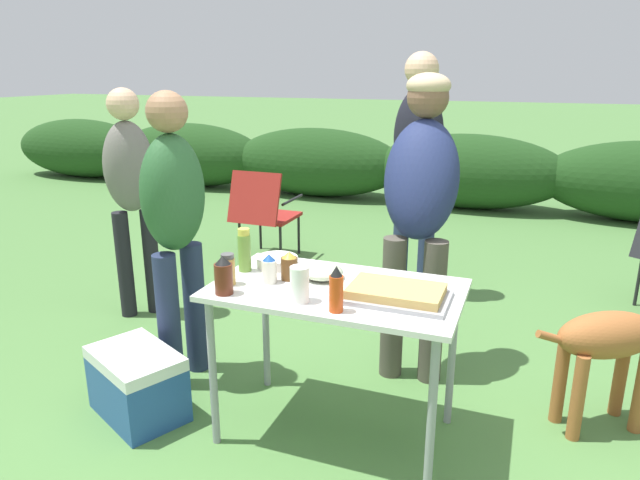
{
  "coord_description": "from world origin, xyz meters",
  "views": [
    {
      "loc": [
        0.77,
        -2.22,
        1.67
      ],
      "look_at": [
        -0.15,
        0.19,
        0.89
      ],
      "focal_mm": 32.0,
      "sensor_mm": 36.0,
      "label": 1
    }
  ],
  "objects_px": {
    "beer_bottle": "(289,266)",
    "relish_jar": "(244,250)",
    "mixing_bowl": "(323,272)",
    "food_tray": "(396,293)",
    "hot_sauce_bottle": "(336,290)",
    "folding_table": "(336,303)",
    "standing_person_in_navy_coat": "(175,216)",
    "dog": "(616,341)",
    "camp_chair_near_hedge": "(264,210)",
    "cooler_box": "(137,383)",
    "paper_cup_stack": "(300,284)",
    "standing_person_in_dark_puffer": "(130,182)",
    "spice_jar": "(228,270)",
    "plate_stack": "(277,261)",
    "mayo_bottle": "(269,269)",
    "standing_person_in_gray_fleece": "(420,195)",
    "bbq_sauce_bottle": "(224,276)",
    "standing_person_in_olive_jacket": "(418,153)"
  },
  "relations": [
    {
      "from": "mayo_bottle",
      "to": "camp_chair_near_hedge",
      "type": "height_order",
      "value": "mayo_bottle"
    },
    {
      "from": "spice_jar",
      "to": "standing_person_in_navy_coat",
      "type": "bearing_deg",
      "value": 146.56
    },
    {
      "from": "standing_person_in_navy_coat",
      "to": "camp_chair_near_hedge",
      "type": "xyz_separation_m",
      "value": [
        -0.48,
        1.98,
        -0.47
      ]
    },
    {
      "from": "beer_bottle",
      "to": "hot_sauce_bottle",
      "type": "height_order",
      "value": "hot_sauce_bottle"
    },
    {
      "from": "cooler_box",
      "to": "mayo_bottle",
      "type": "bearing_deg",
      "value": 39.37
    },
    {
      "from": "plate_stack",
      "to": "mixing_bowl",
      "type": "height_order",
      "value": "mixing_bowl"
    },
    {
      "from": "folding_table",
      "to": "spice_jar",
      "type": "relative_size",
      "value": 7.69
    },
    {
      "from": "paper_cup_stack",
      "to": "standing_person_in_dark_puffer",
      "type": "bearing_deg",
      "value": 148.12
    },
    {
      "from": "paper_cup_stack",
      "to": "dog",
      "type": "height_order",
      "value": "paper_cup_stack"
    },
    {
      "from": "relish_jar",
      "to": "standing_person_in_navy_coat",
      "type": "xyz_separation_m",
      "value": [
        -0.48,
        0.14,
        0.09
      ]
    },
    {
      "from": "paper_cup_stack",
      "to": "standing_person_in_dark_puffer",
      "type": "relative_size",
      "value": 0.1
    },
    {
      "from": "bbq_sauce_bottle",
      "to": "relish_jar",
      "type": "bearing_deg",
      "value": 100.57
    },
    {
      "from": "mayo_bottle",
      "to": "relish_jar",
      "type": "distance_m",
      "value": 0.21
    },
    {
      "from": "paper_cup_stack",
      "to": "cooler_box",
      "type": "distance_m",
      "value": 1.09
    },
    {
      "from": "standing_person_in_gray_fleece",
      "to": "camp_chair_near_hedge",
      "type": "xyz_separation_m",
      "value": [
        -1.64,
        1.42,
        -0.55
      ]
    },
    {
      "from": "folding_table",
      "to": "plate_stack",
      "type": "bearing_deg",
      "value": 155.29
    },
    {
      "from": "paper_cup_stack",
      "to": "standing_person_in_gray_fleece",
      "type": "xyz_separation_m",
      "value": [
        0.3,
        0.95,
        0.21
      ]
    },
    {
      "from": "standing_person_in_navy_coat",
      "to": "camp_chair_near_hedge",
      "type": "distance_m",
      "value": 2.09
    },
    {
      "from": "standing_person_in_gray_fleece",
      "to": "beer_bottle",
      "type": "bearing_deg",
      "value": -126.33
    },
    {
      "from": "folding_table",
      "to": "bbq_sauce_bottle",
      "type": "distance_m",
      "value": 0.51
    },
    {
      "from": "hot_sauce_bottle",
      "to": "food_tray",
      "type": "bearing_deg",
      "value": 46.63
    },
    {
      "from": "spice_jar",
      "to": "dog",
      "type": "xyz_separation_m",
      "value": [
        1.67,
        0.65,
        -0.36
      ]
    },
    {
      "from": "camp_chair_near_hedge",
      "to": "cooler_box",
      "type": "xyz_separation_m",
      "value": [
        0.47,
        -2.38,
        -0.3
      ]
    },
    {
      "from": "plate_stack",
      "to": "standing_person_in_dark_puffer",
      "type": "bearing_deg",
      "value": 154.49
    },
    {
      "from": "standing_person_in_navy_coat",
      "to": "bbq_sauce_bottle",
      "type": "bearing_deg",
      "value": -121.44
    },
    {
      "from": "spice_jar",
      "to": "cooler_box",
      "type": "distance_m",
      "value": 0.82
    },
    {
      "from": "spice_jar",
      "to": "bbq_sauce_bottle",
      "type": "relative_size",
      "value": 0.83
    },
    {
      "from": "beer_bottle",
      "to": "relish_jar",
      "type": "relative_size",
      "value": 0.64
    },
    {
      "from": "beer_bottle",
      "to": "dog",
      "type": "distance_m",
      "value": 1.56
    },
    {
      "from": "hot_sauce_bottle",
      "to": "camp_chair_near_hedge",
      "type": "bearing_deg",
      "value": 122.16
    },
    {
      "from": "standing_person_in_gray_fleece",
      "to": "spice_jar",
      "type": "bearing_deg",
      "value": -132.21
    },
    {
      "from": "cooler_box",
      "to": "standing_person_in_dark_puffer",
      "type": "bearing_deg",
      "value": 152.6
    },
    {
      "from": "plate_stack",
      "to": "standing_person_in_dark_puffer",
      "type": "height_order",
      "value": "standing_person_in_dark_puffer"
    },
    {
      "from": "hot_sauce_bottle",
      "to": "cooler_box",
      "type": "distance_m",
      "value": 1.24
    },
    {
      "from": "mixing_bowl",
      "to": "relish_jar",
      "type": "relative_size",
      "value": 0.91
    },
    {
      "from": "mixing_bowl",
      "to": "food_tray",
      "type": "bearing_deg",
      "value": -18.49
    },
    {
      "from": "plate_stack",
      "to": "food_tray",
      "type": "bearing_deg",
      "value": -17.99
    },
    {
      "from": "plate_stack",
      "to": "paper_cup_stack",
      "type": "height_order",
      "value": "paper_cup_stack"
    },
    {
      "from": "food_tray",
      "to": "hot_sauce_bottle",
      "type": "height_order",
      "value": "hot_sauce_bottle"
    },
    {
      "from": "folding_table",
      "to": "beer_bottle",
      "type": "height_order",
      "value": "beer_bottle"
    },
    {
      "from": "beer_bottle",
      "to": "camp_chair_near_hedge",
      "type": "xyz_separation_m",
      "value": [
        -1.2,
        2.15,
        -0.34
      ]
    },
    {
      "from": "folding_table",
      "to": "bbq_sauce_bottle",
      "type": "height_order",
      "value": "bbq_sauce_bottle"
    },
    {
      "from": "food_tray",
      "to": "standing_person_in_navy_coat",
      "type": "distance_m",
      "value": 1.27
    },
    {
      "from": "standing_person_in_dark_puffer",
      "to": "mixing_bowl",
      "type": "bearing_deg",
      "value": -70.04
    },
    {
      "from": "food_tray",
      "to": "standing_person_in_navy_coat",
      "type": "bearing_deg",
      "value": 169.45
    },
    {
      "from": "standing_person_in_dark_puffer",
      "to": "camp_chair_near_hedge",
      "type": "height_order",
      "value": "standing_person_in_dark_puffer"
    },
    {
      "from": "standing_person_in_navy_coat",
      "to": "paper_cup_stack",
      "type": "bearing_deg",
      "value": -106.8
    },
    {
      "from": "mayo_bottle",
      "to": "hot_sauce_bottle",
      "type": "height_order",
      "value": "hot_sauce_bottle"
    },
    {
      "from": "standing_person_in_navy_coat",
      "to": "cooler_box",
      "type": "xyz_separation_m",
      "value": [
        -0.01,
        -0.4,
        -0.76
      ]
    },
    {
      "from": "paper_cup_stack",
      "to": "standing_person_in_olive_jacket",
      "type": "xyz_separation_m",
      "value": [
        0.06,
        2.05,
        0.27
      ]
    }
  ]
}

